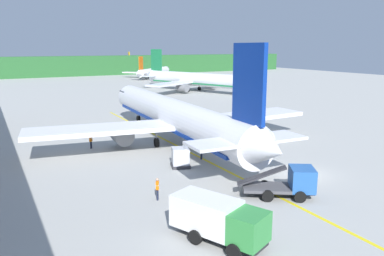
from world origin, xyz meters
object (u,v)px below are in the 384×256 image
airliner_distant (125,63)px  crew_loader_left (91,140)px  service_truck_fuel (218,219)px  service_truck_baggage (290,182)px  airliner_far_taxiway (154,72)px  crew_loader_right (201,149)px  airliner_foreground (174,116)px  crew_marshaller (157,187)px  cargo_container_near (181,157)px  airliner_mid_apron (196,80)px

airliner_distant → crew_loader_left: size_ratio=17.84×
service_truck_fuel → service_truck_baggage: size_ratio=1.09×
crew_loader_left → airliner_far_taxiway: bearing=62.9°
airliner_far_taxiway → crew_loader_right: size_ratio=12.58×
airliner_foreground → service_truck_baggage: size_ratio=7.16×
airliner_foreground → crew_marshaller: (-8.91, -15.42, -2.34)m
service_truck_fuel → cargo_container_near: bearing=71.7°
service_truck_baggage → crew_loader_left: 24.27m
airliner_far_taxiway → cargo_container_near: size_ratio=9.93×
airliner_distant → crew_loader_left: (-58.66, -159.34, -1.50)m
airliner_distant → airliner_foreground: bearing=-106.9°
airliner_foreground → crew_loader_right: airliner_foreground is taller
airliner_mid_apron → crew_loader_left: 58.79m
service_truck_baggage → airliner_foreground: bearing=91.4°
airliner_mid_apron → service_truck_fuel: bearing=-118.2°
airliner_mid_apron → service_truck_baggage: 72.25m
airliner_foreground → airliner_distant: (49.08, 161.59, -0.86)m
airliner_mid_apron → airliner_far_taxiway: bearing=80.9°
airliner_far_taxiway → cargo_container_near: bearing=-111.6°
crew_loader_right → service_truck_baggage: bearing=-85.4°
airliner_distant → crew_loader_left: 169.80m
airliner_mid_apron → airliner_distant: 116.82m
crew_loader_left → crew_loader_right: 13.39m
airliner_mid_apron → service_truck_baggage: size_ratio=6.22×
service_truck_fuel → crew_marshaller: bearing=94.7°
airliner_far_taxiway → service_truck_baggage: 117.47m
crew_marshaller → crew_loader_left: bearing=92.2°
crew_loader_left → airliner_foreground: bearing=-13.3°
service_truck_fuel → crew_marshaller: size_ratio=3.59×
airliner_mid_apron → crew_marshaller: (-37.99, -61.92, -2.03)m
crew_loader_right → crew_marshaller: bearing=-137.0°
airliner_distant → crew_loader_left: bearing=-110.2°
airliner_far_taxiway → crew_marshaller: bearing=-112.9°
service_truck_baggage → cargo_container_near: bearing=110.4°
airliner_mid_apron → cargo_container_near: bearing=-120.5°
cargo_container_near → crew_loader_left: size_ratio=1.30×
airliner_mid_apron → crew_loader_right: airliner_mid_apron is taller
airliner_mid_apron → airliner_far_taxiway: 46.11m
airliner_foreground → service_truck_fuel: (-8.28, -23.09, -1.90)m
crew_marshaller → cargo_container_near: bearing=50.9°
airliner_far_taxiway → crew_loader_right: 106.22m
airliner_mid_apron → service_truck_baggage: bearing=-113.3°
service_truck_baggage → airliner_distant: bearing=75.0°
airliner_foreground → airliner_far_taxiway: (36.38, 92.03, -1.05)m
airliner_distant → airliner_far_taxiway: bearing=-100.3°
airliner_mid_apron → airliner_distant: airliner_mid_apron is taller
airliner_distant → service_truck_fuel: size_ratio=4.89×
crew_loader_left → crew_loader_right: (9.09, -9.84, 0.03)m
airliner_far_taxiway → service_truck_baggage: airliner_far_taxiway is taller
airliner_distant → crew_loader_left: airliner_distant is taller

